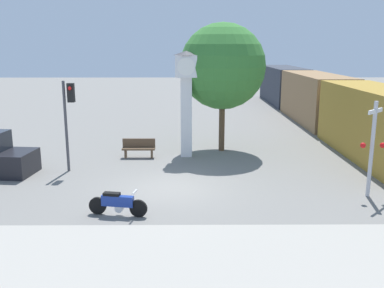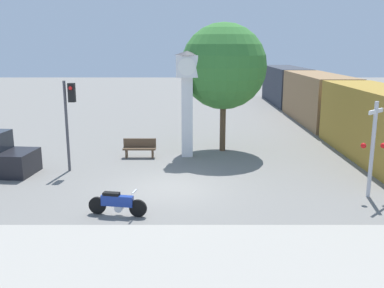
{
  "view_description": "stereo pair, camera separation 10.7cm",
  "coord_description": "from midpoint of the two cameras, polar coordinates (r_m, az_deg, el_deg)",
  "views": [
    {
      "loc": [
        0.72,
        -15.65,
        5.33
      ],
      "look_at": [
        0.84,
        0.99,
        1.52
      ],
      "focal_mm": 40.0,
      "sensor_mm": 36.0,
      "label": 1
    },
    {
      "loc": [
        0.83,
        -15.65,
        5.33
      ],
      "look_at": [
        0.84,
        0.99,
        1.52
      ],
      "focal_mm": 40.0,
      "sensor_mm": 36.0,
      "label": 2
    }
  ],
  "objects": [
    {
      "name": "railroad_crossing_signal",
      "position": [
        16.43,
        23.1,
        -0.18
      ],
      "size": [
        0.9,
        0.82,
        3.47
      ],
      "color": "#B7B7BC",
      "rests_on": "ground_plane"
    },
    {
      "name": "street_tree",
      "position": [
        21.84,
        4.35,
        10.27
      ],
      "size": [
        4.32,
        4.32,
        6.51
      ],
      "color": "brown",
      "rests_on": "ground_plane"
    },
    {
      "name": "bench",
      "position": [
        21.07,
        -6.9,
        -0.47
      ],
      "size": [
        1.6,
        0.44,
        0.92
      ],
      "color": "brown",
      "rests_on": "ground_plane"
    },
    {
      "name": "sidewalk_strip",
      "position": [
        10.42,
        -4.51,
        -17.59
      ],
      "size": [
        36.0,
        6.0,
        0.1
      ],
      "color": "#9E998E",
      "rests_on": "ground_plane"
    },
    {
      "name": "motorcycle",
      "position": [
        14.05,
        -9.77,
        -7.78
      ],
      "size": [
        1.93,
        0.54,
        0.86
      ],
      "rotation": [
        0.0,
        0.0,
        -0.18
      ],
      "color": "black",
      "rests_on": "ground_plane"
    },
    {
      "name": "clock_tower",
      "position": [
        20.74,
        -0.55,
        7.51
      ],
      "size": [
        1.24,
        1.24,
        5.12
      ],
      "color": "white",
      "rests_on": "ground_plane"
    },
    {
      "name": "ground_plane",
      "position": [
        16.55,
        -2.74,
        -5.9
      ],
      "size": [
        120.0,
        120.0,
        0.0
      ],
      "primitive_type": "plane",
      "color": "slate"
    },
    {
      "name": "freight_train",
      "position": [
        32.23,
        16.38,
        5.91
      ],
      "size": [
        2.8,
        31.46,
        3.4
      ],
      "color": "olive",
      "rests_on": "ground_plane"
    },
    {
      "name": "traffic_light",
      "position": [
        18.95,
        -15.94,
        4.45
      ],
      "size": [
        0.5,
        0.35,
        3.92
      ],
      "color": "#47474C",
      "rests_on": "ground_plane"
    }
  ]
}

